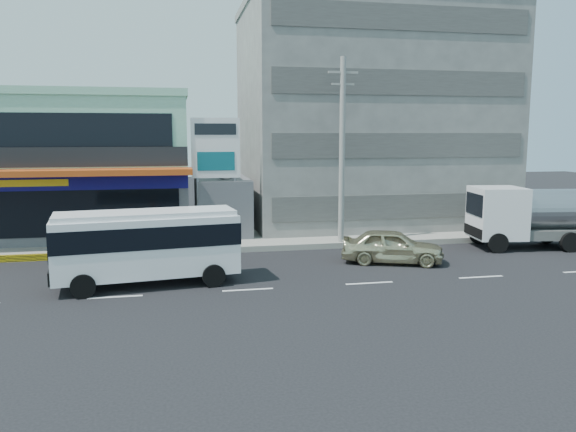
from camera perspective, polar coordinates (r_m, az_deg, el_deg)
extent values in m
plane|color=black|center=(22.20, -4.10, -7.49)|extent=(120.00, 120.00, 0.00)
cube|color=gray|center=(32.18, 2.60, -2.23)|extent=(70.00, 5.00, 0.30)
cube|color=#504F55|center=(35.82, -19.87, 1.35)|extent=(12.00, 10.00, 4.00)
cube|color=#9BDBBB|center=(35.60, -20.19, 7.76)|extent=(12.00, 10.00, 4.00)
cube|color=#BA4615|center=(29.93, -21.69, 4.12)|extent=(12.40, 1.80, 0.30)
cube|color=navy|center=(30.71, -21.38, 3.20)|extent=(12.00, 0.12, 0.80)
cube|color=black|center=(30.89, -21.23, 0.43)|extent=(11.00, 0.06, 2.60)
cube|color=gray|center=(38.35, 8.02, 9.68)|extent=(16.00, 12.00, 14.00)
cube|color=#504F55|center=(33.57, -6.74, 0.93)|extent=(3.00, 6.00, 3.50)
cylinder|color=slate|center=(32.40, -6.65, 3.91)|extent=(1.50, 1.50, 0.15)
cylinder|color=gray|center=(30.54, -9.16, 2.98)|extent=(0.16, 0.16, 6.50)
cylinder|color=gray|center=(30.68, -5.42, 3.07)|extent=(0.16, 0.16, 6.50)
cube|color=white|center=(30.48, -7.36, 6.87)|extent=(2.60, 0.18, 3.20)
cylinder|color=#999993|center=(29.89, 5.51, 6.29)|extent=(0.30, 0.30, 10.00)
cube|color=#999993|center=(30.04, 5.62, 14.33)|extent=(1.60, 0.12, 0.12)
cube|color=#999993|center=(29.98, 5.60, 13.18)|extent=(1.20, 0.10, 0.10)
cube|color=white|center=(23.15, -14.13, -2.91)|extent=(7.37, 3.14, 2.35)
cube|color=black|center=(23.06, -14.17, -1.79)|extent=(7.43, 3.20, 0.87)
cube|color=white|center=(22.94, -14.24, 0.22)|extent=(7.14, 2.91, 0.20)
cylinder|color=black|center=(22.26, -20.11, -6.72)|extent=(0.95, 0.40, 0.92)
cylinder|color=black|center=(24.44, -20.00, -5.39)|extent=(0.95, 0.40, 0.92)
cylinder|color=black|center=(22.64, -7.56, -6.03)|extent=(0.95, 0.40, 0.92)
cylinder|color=black|center=(24.78, -8.58, -4.79)|extent=(0.95, 0.40, 0.92)
imported|color=beige|center=(26.93, 10.55, -3.02)|extent=(5.11, 3.43, 1.62)
cube|color=white|center=(31.70, 20.48, 0.32)|extent=(2.81, 2.81, 2.69)
cube|color=#595956|center=(33.13, 24.98, -1.51)|extent=(8.53, 3.41, 0.52)
cylinder|color=gray|center=(33.47, 26.67, 0.63)|extent=(6.05, 2.96, 2.18)
cylinder|color=black|center=(30.68, 20.53, -2.58)|extent=(1.07, 0.45, 1.04)
cylinder|color=black|center=(32.83, 18.86, -1.81)|extent=(1.07, 0.45, 1.04)
cylinder|color=black|center=(32.41, 26.74, -2.38)|extent=(1.07, 0.45, 1.04)
cylinder|color=black|center=(34.46, 24.78, -1.67)|extent=(1.07, 0.45, 1.04)
imported|color=#5D0D1F|center=(25.87, -14.11, -4.38)|extent=(1.87, 1.07, 0.93)
imported|color=#66594C|center=(25.68, -14.19, -2.30)|extent=(0.56, 0.71, 1.70)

